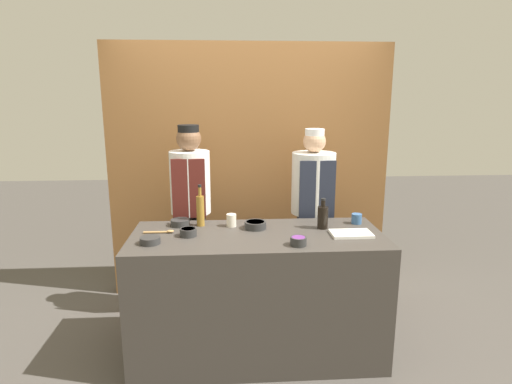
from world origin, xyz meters
TOP-DOWN VIEW (x-y plane):
  - ground_plane at (0.00, 0.00)m, footprint 14.00×14.00m
  - cabinet_wall at (0.00, 1.15)m, footprint 2.66×0.18m
  - counter at (0.00, 0.00)m, footprint 1.83×0.77m
  - sauce_bowl_brown at (-0.50, -0.01)m, footprint 0.12×0.12m
  - sauce_bowl_red at (-0.74, -0.15)m, footprint 0.14×0.14m
  - sauce_bowl_orange at (-0.58, 0.25)m, footprint 0.15×0.15m
  - sauce_bowl_white at (-0.01, 0.14)m, footprint 0.17×0.17m
  - sauce_bowl_purple at (0.26, -0.25)m, footprint 0.11×0.11m
  - cutting_board at (0.67, -0.06)m, footprint 0.29×0.19m
  - bottle_soy at (0.50, 0.11)m, footprint 0.08×0.08m
  - bottle_vinegar at (-0.42, 0.24)m, footprint 0.06×0.06m
  - cup_blue at (0.79, 0.22)m, footprint 0.08×0.08m
  - cup_cream at (-0.19, 0.21)m, footprint 0.07×0.07m
  - wooden_spoon at (-0.69, 0.07)m, footprint 0.22×0.04m
  - chef_left at (-0.53, 0.63)m, footprint 0.34×0.34m
  - chef_right at (0.53, 0.63)m, footprint 0.37×0.37m

SIDE VIEW (x-z plane):
  - ground_plane at x=0.00m, z-range 0.00..0.00m
  - counter at x=0.00m, z-range 0.00..0.94m
  - chef_right at x=0.53m, z-range 0.06..1.71m
  - chef_left at x=-0.53m, z-range 0.08..1.77m
  - cutting_board at x=0.67m, z-range 0.94..0.96m
  - wooden_spoon at x=-0.69m, z-range 0.94..0.96m
  - sauce_bowl_red at x=-0.74m, z-range 0.94..0.99m
  - sauce_bowl_orange at x=-0.58m, z-range 0.94..0.99m
  - sauce_bowl_white at x=-0.01m, z-range 0.95..1.00m
  - sauce_bowl_brown at x=-0.50m, z-range 0.95..1.00m
  - sauce_bowl_purple at x=0.26m, z-range 0.95..1.00m
  - cup_blue at x=0.79m, z-range 0.94..1.02m
  - cup_cream at x=-0.19m, z-range 0.94..1.04m
  - bottle_soy at x=0.50m, z-range 0.92..1.15m
  - bottle_vinegar at x=-0.42m, z-range 0.91..1.23m
  - cabinet_wall at x=0.00m, z-range 0.00..2.40m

